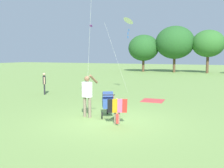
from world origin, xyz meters
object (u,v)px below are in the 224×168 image
object	(u,v)px
cooler_box	(109,97)
picnic_blanket	(153,101)
stroller	(108,102)
person_red_shirt	(44,82)
kite_orange_delta	(128,21)
child_with_butterfly_kite	(117,108)
person_adult_flyer	(87,93)

from	to	relation	value
cooler_box	picnic_blanket	bearing A→B (deg)	20.46
stroller	person_red_shirt	bearing A→B (deg)	149.43
person_red_shirt	cooler_box	xyz separation A→B (m)	(4.61, -0.25, -0.63)
kite_orange_delta	person_red_shirt	distance (m)	6.57
stroller	picnic_blanket	bearing A→B (deg)	79.68
cooler_box	child_with_butterfly_kite	bearing A→B (deg)	-61.94
stroller	person_red_shirt	distance (m)	7.09
person_adult_flyer	person_red_shirt	xyz separation A→B (m)	(-5.41, 4.07, -0.19)
picnic_blanket	cooler_box	world-z (taller)	cooler_box
person_adult_flyer	person_red_shirt	size ratio (longest dim) A/B	1.26
person_adult_flyer	kite_orange_delta	world-z (taller)	kite_orange_delta
person_adult_flyer	person_red_shirt	distance (m)	6.77
person_adult_flyer	cooler_box	size ratio (longest dim) A/B	3.87
person_adult_flyer	picnic_blanket	world-z (taller)	person_adult_flyer
child_with_butterfly_kite	stroller	distance (m)	1.28
person_adult_flyer	person_red_shirt	world-z (taller)	person_adult_flyer
person_red_shirt	cooler_box	bearing A→B (deg)	-3.14
child_with_butterfly_kite	picnic_blanket	distance (m)	5.21
person_red_shirt	child_with_butterfly_kite	bearing A→B (deg)	-33.56
person_red_shirt	picnic_blanket	size ratio (longest dim) A/B	1.13
picnic_blanket	stroller	bearing A→B (deg)	-100.32
person_adult_flyer	picnic_blanket	distance (m)	4.98
kite_orange_delta	stroller	bearing A→B (deg)	-76.82
child_with_butterfly_kite	person_adult_flyer	bearing A→B (deg)	160.99
child_with_butterfly_kite	person_red_shirt	size ratio (longest dim) A/B	0.71
person_adult_flyer	picnic_blanket	size ratio (longest dim) A/B	1.43
kite_orange_delta	person_red_shirt	xyz separation A→B (m)	(-4.63, -2.68, -3.81)
child_with_butterfly_kite	stroller	xyz separation A→B (m)	(-0.82, 0.99, 0.01)
child_with_butterfly_kite	kite_orange_delta	distance (m)	8.62
person_red_shirt	cooler_box	world-z (taller)	person_red_shirt
kite_orange_delta	picnic_blanket	bearing A→B (deg)	-43.15
person_red_shirt	person_adult_flyer	bearing A→B (deg)	-36.97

